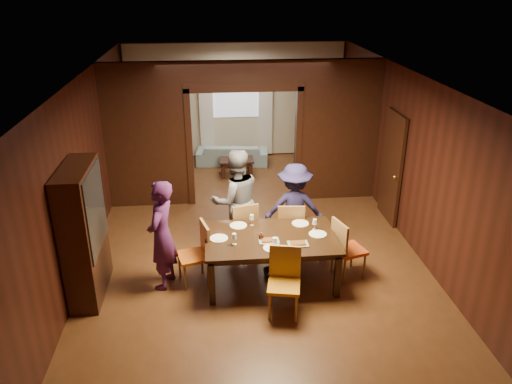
{
  "coord_description": "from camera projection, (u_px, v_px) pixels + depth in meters",
  "views": [
    {
      "loc": [
        -0.69,
        -7.99,
        4.37
      ],
      "look_at": [
        0.04,
        -0.4,
        1.05
      ],
      "focal_mm": 35.0,
      "sensor_mm": 36.0,
      "label": 1
    }
  ],
  "objects": [
    {
      "name": "coffee_table",
      "position": [
        237.0,
        167.0,
        11.79
      ],
      "size": [
        0.8,
        0.5,
        0.4
      ],
      "primitive_type": "cube",
      "color": "black",
      "rests_on": "floor"
    },
    {
      "name": "floor",
      "position": [
        251.0,
        236.0,
        9.1
      ],
      "size": [
        9.0,
        9.0,
        0.0
      ],
      "primitive_type": "plane",
      "color": "#4E2E16",
      "rests_on": "ground"
    },
    {
      "name": "plate_far_l",
      "position": [
        238.0,
        225.0,
        7.82
      ],
      "size": [
        0.27,
        0.27,
        0.01
      ],
      "primitive_type": "cylinder",
      "color": "white",
      "rests_on": "dining_table"
    },
    {
      "name": "tumbler",
      "position": [
        275.0,
        242.0,
        7.2
      ],
      "size": [
        0.07,
        0.07,
        0.14
      ],
      "primitive_type": "cylinder",
      "color": "white",
      "rests_on": "dining_table"
    },
    {
      "name": "plate_right",
      "position": [
        318.0,
        234.0,
        7.56
      ],
      "size": [
        0.27,
        0.27,
        0.01
      ],
      "primitive_type": "cylinder",
      "color": "white",
      "rests_on": "dining_table"
    },
    {
      "name": "dining_table",
      "position": [
        271.0,
        258.0,
        7.65
      ],
      "size": [
        1.98,
        1.23,
        0.76
      ],
      "primitive_type": "cube",
      "color": "black",
      "rests_on": "floor"
    },
    {
      "name": "serving_bowl",
      "position": [
        273.0,
        230.0,
        7.6
      ],
      "size": [
        0.3,
        0.3,
        0.07
      ],
      "primitive_type": "imported",
      "color": "black",
      "rests_on": "dining_table"
    },
    {
      "name": "room_walls",
      "position": [
        243.0,
        127.0,
        10.21
      ],
      "size": [
        5.52,
        9.01,
        2.9
      ],
      "color": "black",
      "rests_on": "floor"
    },
    {
      "name": "person_grey",
      "position": [
        236.0,
        201.0,
        8.36
      ],
      "size": [
        1.01,
        0.87,
        1.8
      ],
      "primitive_type": "imported",
      "rotation": [
        0.0,
        0.0,
        3.39
      ],
      "color": "slate",
      "rests_on": "floor"
    },
    {
      "name": "plate_near",
      "position": [
        272.0,
        248.0,
        7.18
      ],
      "size": [
        0.27,
        0.27,
        0.01
      ],
      "primitive_type": "cylinder",
      "color": "silver",
      "rests_on": "dining_table"
    },
    {
      "name": "curtain_left",
      "position": [
        206.0,
        110.0,
        12.54
      ],
      "size": [
        0.35,
        0.06,
        2.4
      ],
      "primitive_type": "cube",
      "color": "white",
      "rests_on": "back_wall"
    },
    {
      "name": "ceiling",
      "position": [
        251.0,
        76.0,
        7.94
      ],
      "size": [
        5.5,
        9.0,
        0.02
      ],
      "primitive_type": "cube",
      "color": "silver",
      "rests_on": "room_walls"
    },
    {
      "name": "door_right",
      "position": [
        392.0,
        168.0,
        9.37
      ],
      "size": [
        0.06,
        0.9,
        2.1
      ],
      "primitive_type": "cube",
      "color": "black",
      "rests_on": "floor"
    },
    {
      "name": "person_purple",
      "position": [
        162.0,
        235.0,
        7.34
      ],
      "size": [
        0.57,
        0.71,
        1.71
      ],
      "primitive_type": "imported",
      "rotation": [
        0.0,
        0.0,
        -1.86
      ],
      "color": "#471B50",
      "rests_on": "floor"
    },
    {
      "name": "chair_near",
      "position": [
        284.0,
        284.0,
        6.84
      ],
      "size": [
        0.52,
        0.52,
        0.97
      ],
      "primitive_type": null,
      "rotation": [
        0.0,
        0.0,
        -0.2
      ],
      "color": "#BF7511",
      "rests_on": "floor"
    },
    {
      "name": "chair_left",
      "position": [
        193.0,
        254.0,
        7.56
      ],
      "size": [
        0.54,
        0.54,
        0.97
      ],
      "primitive_type": null,
      "rotation": [
        0.0,
        0.0,
        -1.3
      ],
      "color": "#C15512",
      "rests_on": "floor"
    },
    {
      "name": "wineglass_left",
      "position": [
        234.0,
        239.0,
        7.24
      ],
      "size": [
        0.08,
        0.08,
        0.18
      ],
      "primitive_type": null,
      "color": "white",
      "rests_on": "dining_table"
    },
    {
      "name": "chair_right",
      "position": [
        349.0,
        248.0,
        7.73
      ],
      "size": [
        0.55,
        0.55,
        0.97
      ],
      "primitive_type": null,
      "rotation": [
        0.0,
        0.0,
        1.87
      ],
      "color": "#C24112",
      "rests_on": "floor"
    },
    {
      "name": "wineglass_right",
      "position": [
        315.0,
        225.0,
        7.67
      ],
      "size": [
        0.08,
        0.08,
        0.18
      ],
      "primitive_type": null,
      "color": "silver",
      "rests_on": "dining_table"
    },
    {
      "name": "platter_a",
      "position": [
        269.0,
        240.0,
        7.36
      ],
      "size": [
        0.3,
        0.2,
        0.04
      ],
      "primitive_type": "cube",
      "color": "gray",
      "rests_on": "dining_table"
    },
    {
      "name": "window_far",
      "position": [
        236.0,
        91.0,
        12.47
      ],
      "size": [
        1.2,
        0.03,
        1.3
      ],
      "primitive_type": "cube",
      "color": "silver",
      "rests_on": "back_wall"
    },
    {
      "name": "curtain_right",
      "position": [
        265.0,
        109.0,
        12.68
      ],
      "size": [
        0.35,
        0.06,
        2.4
      ],
      "primitive_type": "cube",
      "color": "white",
      "rests_on": "back_wall"
    },
    {
      "name": "person_navy",
      "position": [
        294.0,
        208.0,
        8.37
      ],
      "size": [
        1.07,
        0.7,
        1.56
      ],
      "primitive_type": "imported",
      "rotation": [
        0.0,
        0.0,
        3.02
      ],
      "color": "#1F1A43",
      "rests_on": "floor"
    },
    {
      "name": "sofa",
      "position": [
        232.0,
        154.0,
        12.49
      ],
      "size": [
        1.83,
        0.88,
        0.51
      ],
      "primitive_type": "imported",
      "rotation": [
        0.0,
        0.0,
        3.03
      ],
      "color": "#8BAAB6",
      "rests_on": "floor"
    },
    {
      "name": "wineglass_far",
      "position": [
        252.0,
        220.0,
        7.81
      ],
      "size": [
        0.08,
        0.08,
        0.18
      ],
      "primitive_type": null,
      "color": "white",
      "rests_on": "dining_table"
    },
    {
      "name": "hutch",
      "position": [
        84.0,
        233.0,
        7.1
      ],
      "size": [
        0.4,
        1.2,
        2.0
      ],
      "primitive_type": "cube",
      "color": "black",
      "rests_on": "floor"
    },
    {
      "name": "chair_far_r",
      "position": [
        290.0,
        227.0,
        8.37
      ],
      "size": [
        0.48,
        0.48,
        0.97
      ],
      "primitive_type": null,
      "rotation": [
        0.0,
        0.0,
        3.05
      ],
      "color": "orange",
      "rests_on": "floor"
    },
    {
      "name": "chair_far_l",
      "position": [
        242.0,
        227.0,
        8.38
      ],
      "size": [
        0.53,
        0.53,
        0.97
      ],
      "primitive_type": null,
      "rotation": [
        0.0,
        0.0,
        3.38
      ],
      "color": "#CE5313",
      "rests_on": "floor"
    },
    {
      "name": "plate_far_r",
      "position": [
        300.0,
        223.0,
        7.88
      ],
      "size": [
        0.27,
        0.27,
        0.01
      ],
      "primitive_type": "cylinder",
      "color": "white",
      "rests_on": "dining_table"
    },
    {
      "name": "condiment_jar",
      "position": [
        261.0,
        236.0,
        7.4
      ],
      "size": [
        0.08,
        0.08,
        0.11
      ],
      "primitive_type": null,
      "color": "#452210",
      "rests_on": "dining_table"
    },
    {
      "name": "platter_b",
      "position": [
        298.0,
        243.0,
        7.27
      ],
      "size": [
        0.3,
        0.2,
        0.04
      ],
      "primitive_type": "cube",
      "color": "gray",
      "rests_on": "dining_table"
    },
    {
      "name": "plate_left",
      "position": [
        219.0,
        238.0,
        7.44
      ],
      "size": [
        0.27,
        0.27,
        0.01
      ],
      "primitive_type": "cylinder",
      "color": "white",
      "rests_on": "dining_table"
    }
  ]
}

